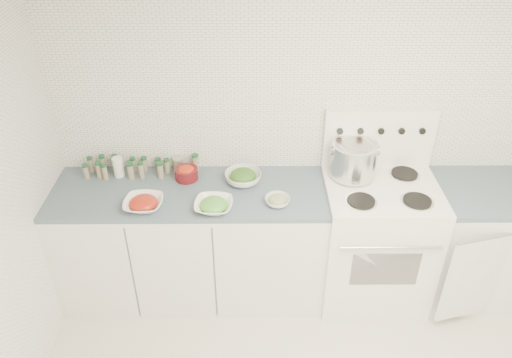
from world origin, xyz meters
The scene contains 13 objects.
room_walls centered at (0.00, 0.00, 1.56)m, with size 3.54×3.04×2.52m.
counter_left centered at (-0.82, 1.19, 0.45)m, with size 1.85×0.62×0.90m.
stove centered at (0.48, 1.19, 0.50)m, with size 0.76×0.70×1.36m.
counter_right centered at (1.30, 1.19, 0.45)m, with size 0.89×0.73×0.90m.
stock_pot centered at (0.29, 1.32, 1.07)m, with size 0.33×0.31×0.24m.
bowl_tomato centered at (-1.09, 1.00, 0.94)m, with size 0.26×0.26×0.08m.
bowl_snowpea centered at (-0.64, 0.98, 0.93)m, with size 0.26×0.26×0.08m.
bowl_broccoli centered at (-0.46, 1.29, 0.95)m, with size 0.25×0.25×0.10m.
bowl_zucchini centered at (-0.23, 1.04, 0.93)m, with size 0.19×0.19×0.07m.
bowl_pepper centered at (-0.85, 1.34, 0.95)m, with size 0.16×0.16×0.10m.
salt_canister centered at (-1.33, 1.38, 0.97)m, with size 0.07×0.07×0.14m, color white.
tin_can centered at (-0.92, 1.45, 0.95)m, with size 0.08×0.08×0.10m, color #AAA48F.
spice_cluster centered at (-1.23, 1.40, 0.96)m, with size 0.79×0.16×0.13m.
Camera 1 is at (-0.39, -1.56, 2.81)m, focal length 35.00 mm.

